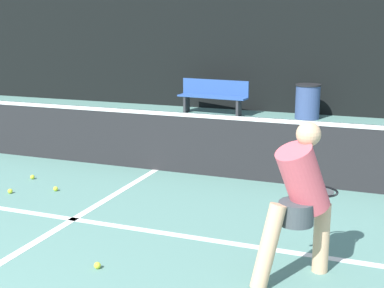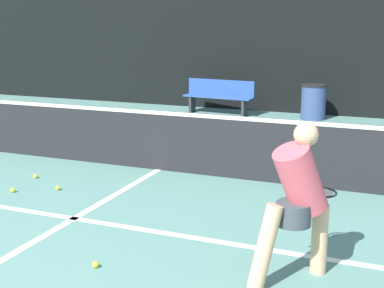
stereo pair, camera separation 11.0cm
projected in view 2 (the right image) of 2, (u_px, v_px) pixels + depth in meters
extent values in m
cube|color=white|center=(74.00, 218.00, 6.38)|extent=(8.25, 0.10, 0.01)
cube|color=white|center=(81.00, 214.00, 6.52)|extent=(0.10, 4.36, 0.01)
cube|color=#232326|center=(158.00, 141.00, 8.38)|extent=(11.00, 0.02, 0.95)
cube|color=white|center=(158.00, 113.00, 8.29)|extent=(11.00, 0.03, 0.06)
cube|color=black|center=(262.00, 54.00, 13.76)|extent=(24.00, 0.06, 2.96)
cylinder|color=#DBAD84|center=(319.00, 239.00, 4.95)|extent=(0.15, 0.15, 0.67)
cylinder|color=#DBAD84|center=(265.00, 247.00, 4.65)|extent=(0.33, 0.36, 0.78)
cylinder|color=#3F474C|center=(293.00, 214.00, 4.73)|extent=(0.32, 0.32, 0.20)
cylinder|color=#E55966|center=(300.00, 180.00, 4.69)|extent=(0.51, 0.51, 0.75)
sphere|color=#DBAD84|center=(306.00, 135.00, 4.62)|extent=(0.22, 0.22, 0.22)
cylinder|color=#262628|center=(294.00, 197.00, 5.03)|extent=(0.21, 0.25, 0.03)
torus|color=#262628|center=(319.00, 192.00, 5.17)|extent=(0.48, 0.48, 0.02)
cylinder|color=beige|center=(319.00, 192.00, 5.17)|extent=(0.37, 0.37, 0.01)
sphere|color=#D1E033|center=(95.00, 265.00, 5.10)|extent=(0.07, 0.07, 0.07)
sphere|color=#D1E033|center=(36.00, 176.00, 8.02)|extent=(0.07, 0.07, 0.07)
sphere|color=#D1E033|center=(315.00, 192.00, 7.27)|extent=(0.07, 0.07, 0.07)
sphere|color=#D1E033|center=(58.00, 188.00, 7.45)|extent=(0.07, 0.07, 0.07)
sphere|color=#D1E033|center=(13.00, 190.00, 7.36)|extent=(0.07, 0.07, 0.07)
cube|color=#2D519E|center=(218.00, 97.00, 13.47)|extent=(1.84, 0.54, 0.04)
cube|color=#2D519E|center=(221.00, 88.00, 13.58)|extent=(1.81, 0.22, 0.42)
cube|color=#333338|center=(192.00, 104.00, 13.85)|extent=(0.06, 0.32, 0.44)
cube|color=#333338|center=(244.00, 108.00, 13.19)|extent=(0.06, 0.32, 0.44)
cylinder|color=#384C7F|center=(313.00, 103.00, 12.80)|extent=(0.58, 0.58, 0.80)
cylinder|color=black|center=(314.00, 85.00, 12.71)|extent=(0.61, 0.61, 0.04)
cylinder|color=brown|center=(118.00, 40.00, 21.10)|extent=(0.28, 0.28, 3.17)
cube|color=beige|center=(338.00, 9.00, 26.39)|extent=(36.00, 2.40, 5.76)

